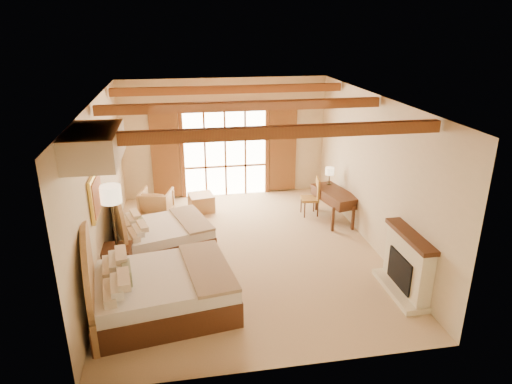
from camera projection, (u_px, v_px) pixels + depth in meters
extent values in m
plane|color=#CFAE8A|center=(244.00, 252.00, 9.65)|extent=(7.00, 7.00, 0.00)
plane|color=beige|center=(225.00, 138.00, 12.31)|extent=(5.50, 0.00, 5.50)
plane|color=beige|center=(100.00, 188.00, 8.65)|extent=(0.00, 7.00, 7.00)
plane|color=beige|center=(374.00, 173.00, 9.53)|extent=(0.00, 7.00, 7.00)
plane|color=#AC6937|center=(243.00, 100.00, 8.52)|extent=(7.00, 7.00, 0.00)
cube|color=white|center=(225.00, 151.00, 12.40)|extent=(2.20, 0.02, 2.50)
cube|color=brown|center=(165.00, 154.00, 12.11)|extent=(0.75, 0.06, 2.40)
cube|color=brown|center=(283.00, 149.00, 12.63)|extent=(0.75, 0.06, 2.40)
cube|color=beige|center=(408.00, 265.00, 8.03)|extent=(0.25, 1.30, 1.10)
cube|color=black|center=(403.00, 270.00, 8.06)|extent=(0.18, 0.80, 0.60)
cube|color=beige|center=(400.00, 290.00, 8.20)|extent=(0.45, 1.40, 0.10)
cube|color=#4D2515|center=(411.00, 236.00, 7.83)|extent=(0.30, 1.40, 0.08)
cube|color=#F1CC4D|center=(95.00, 195.00, 7.91)|extent=(0.05, 0.95, 0.75)
cube|color=#CF6F33|center=(97.00, 195.00, 7.91)|extent=(0.02, 0.82, 0.62)
cube|color=beige|center=(94.00, 145.00, 6.38)|extent=(0.70, 1.40, 0.45)
cube|color=#4D2515|center=(163.00, 299.00, 7.62)|extent=(2.52, 2.05, 0.45)
cube|color=white|center=(162.00, 281.00, 7.49)|extent=(2.47, 2.01, 0.25)
cube|color=gray|center=(209.00, 270.00, 7.57)|extent=(0.94, 1.85, 0.06)
cube|color=gray|center=(127.00, 270.00, 7.32)|extent=(0.20, 0.48, 0.27)
cube|color=#4D2515|center=(164.00, 241.00, 9.70)|extent=(2.20, 1.89, 0.37)
cube|color=white|center=(163.00, 229.00, 9.60)|extent=(2.16, 1.86, 0.20)
cube|color=gray|center=(193.00, 222.00, 9.66)|extent=(0.95, 1.55, 0.05)
cube|color=gray|center=(141.00, 222.00, 9.45)|extent=(0.21, 0.40, 0.22)
cube|color=#4D2515|center=(118.00, 262.00, 8.60)|extent=(0.55, 0.55, 0.63)
cylinder|color=#362C1B|center=(120.00, 273.00, 8.80)|extent=(0.26, 0.26, 0.03)
cylinder|color=#362C1B|center=(116.00, 237.00, 8.52)|extent=(0.04, 0.04, 1.54)
cylinder|color=#FFE9B2|center=(111.00, 194.00, 8.22)|extent=(0.38, 0.38, 0.32)
imported|color=tan|center=(156.00, 203.00, 11.32)|extent=(0.90, 0.91, 0.68)
cube|color=#B5854A|center=(201.00, 203.00, 11.66)|extent=(0.68, 0.68, 0.43)
cube|color=#4D2515|center=(335.00, 192.00, 10.97)|extent=(0.88, 1.47, 0.05)
cube|color=#4D2515|center=(335.00, 197.00, 11.02)|extent=(0.85, 1.42, 0.22)
cube|color=olive|center=(310.00, 199.00, 11.34)|extent=(0.48, 0.48, 0.06)
cube|color=olive|center=(317.00, 188.00, 11.28)|extent=(0.11, 0.42, 0.51)
cylinder|color=#362C1B|center=(329.00, 184.00, 11.41)|extent=(0.13, 0.13, 0.02)
cylinder|color=#362C1B|center=(329.00, 178.00, 11.36)|extent=(0.03, 0.03, 0.30)
cylinder|color=#FFE9B2|center=(330.00, 171.00, 11.30)|extent=(0.22, 0.22, 0.17)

